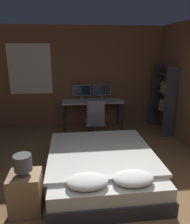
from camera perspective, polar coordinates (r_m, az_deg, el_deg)
wall_back at (r=6.13m, az=-0.60°, el=9.16°), size 12.00×0.08×2.70m
bed at (r=3.74m, az=1.80°, el=-13.96°), size 1.73×2.05×0.54m
nightstand at (r=3.21m, az=-17.60°, el=-19.57°), size 0.41×0.38×0.57m
bedside_lamp at (r=2.97m, az=-18.36°, el=-12.53°), size 0.23×0.23×0.27m
desk at (r=5.89m, az=-0.64°, el=2.14°), size 1.63×0.60×0.77m
monitor_left at (r=5.99m, az=-3.52°, el=5.50°), size 0.49×0.16×0.40m
monitor_right at (r=6.04m, az=1.79°, el=5.62°), size 0.49×0.16×0.40m
keyboard at (r=5.68m, az=-0.43°, el=2.64°), size 0.38×0.13×0.02m
computer_mouse at (r=5.71m, az=2.37°, el=2.81°), size 0.07×0.05×0.04m
office_chair at (r=5.22m, az=0.03°, el=-3.16°), size 0.52×0.52×0.98m
bookshelf at (r=5.79m, az=17.74°, el=3.89°), size 0.30×0.91×1.71m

